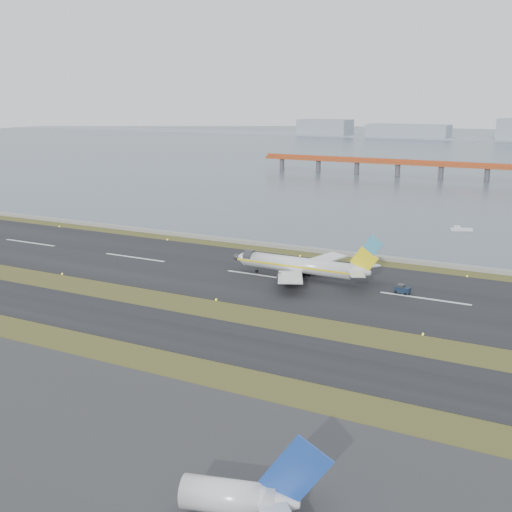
# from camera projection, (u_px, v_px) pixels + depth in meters

# --- Properties ---
(ground) EXTENTS (1000.00, 1000.00, 0.00)m
(ground) POSITION_uv_depth(u_px,v_px,m) (197.00, 310.00, 133.29)
(ground) COLOR #354117
(ground) RESTS_ON ground
(taxiway_strip) EXTENTS (1000.00, 18.00, 0.10)m
(taxiway_strip) POSITION_uv_depth(u_px,v_px,m) (163.00, 328.00, 122.98)
(taxiway_strip) COLOR black
(taxiway_strip) RESTS_ON ground
(runway_strip) EXTENTS (1000.00, 45.00, 0.10)m
(runway_strip) POSITION_uv_depth(u_px,v_px,m) (263.00, 276.00, 159.04)
(runway_strip) COLOR black
(runway_strip) RESTS_ON ground
(seawall) EXTENTS (1000.00, 2.50, 1.00)m
(seawall) POSITION_uv_depth(u_px,v_px,m) (311.00, 249.00, 184.70)
(seawall) COLOR gray
(seawall) RESTS_ON ground
(bay_water) EXTENTS (1400.00, 800.00, 1.30)m
(bay_water) POSITION_uv_depth(u_px,v_px,m) (501.00, 151.00, 528.30)
(bay_water) COLOR #435060
(bay_water) RESTS_ON ground
(red_pier) EXTENTS (260.00, 5.00, 10.20)m
(red_pier) POSITION_uv_depth(u_px,v_px,m) (488.00, 168.00, 337.17)
(red_pier) COLOR #A9441D
(red_pier) RESTS_ON ground
(airliner) EXTENTS (38.52, 32.89, 12.80)m
(airliner) POSITION_uv_depth(u_px,v_px,m) (302.00, 266.00, 155.32)
(airliner) COLOR silver
(airliner) RESTS_ON ground
(pushback_tug) EXTENTS (3.59, 2.44, 2.14)m
(pushback_tug) POSITION_uv_depth(u_px,v_px,m) (402.00, 289.00, 144.42)
(pushback_tug) COLOR #121F33
(pushback_tug) RESTS_ON ground
(second_airliner_tail) EXTENTS (15.81, 12.80, 9.86)m
(second_airliner_tail) POSITION_uv_depth(u_px,v_px,m) (248.00, 497.00, 66.30)
(second_airliner_tail) COLOR silver
(second_airliner_tail) RESTS_ON ground
(workboat_near) EXTENTS (7.43, 4.44, 1.72)m
(workboat_near) POSITION_uv_depth(u_px,v_px,m) (461.00, 229.00, 212.99)
(workboat_near) COLOR silver
(workboat_near) RESTS_ON ground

